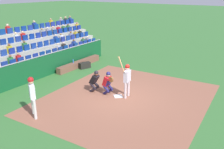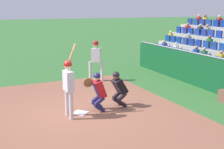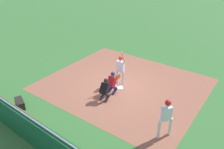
% 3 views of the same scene
% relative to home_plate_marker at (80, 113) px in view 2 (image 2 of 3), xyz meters
% --- Properties ---
extents(ground_plane, '(160.00, 160.00, 0.00)m').
position_rel_home_plate_marker_xyz_m(ground_plane, '(0.00, 0.00, -0.02)').
color(ground_plane, '#356C32').
extents(infield_dirt_patch, '(9.26, 8.14, 0.01)m').
position_rel_home_plate_marker_xyz_m(infield_dirt_patch, '(0.00, 0.50, -0.01)').
color(infield_dirt_patch, '#8D5742').
rests_on(infield_dirt_patch, ground_plane).
extents(home_plate_marker, '(0.62, 0.62, 0.02)m').
position_rel_home_plate_marker_xyz_m(home_plate_marker, '(0.00, 0.00, 0.00)').
color(home_plate_marker, white).
rests_on(home_plate_marker, infield_dirt_patch).
extents(batter_at_plate, '(0.60, 0.50, 2.25)m').
position_rel_home_plate_marker_xyz_m(batter_at_plate, '(-0.20, 0.40, 1.11)').
color(batter_at_plate, silver).
rests_on(batter_at_plate, ground_plane).
extents(catcher_crouching, '(0.50, 0.72, 1.31)m').
position_rel_home_plate_marker_xyz_m(catcher_crouching, '(0.03, -0.63, 0.71)').
color(catcher_crouching, navy).
rests_on(catcher_crouching, ground_plane).
extents(home_plate_umpire, '(0.48, 0.52, 1.26)m').
position_rel_home_plate_marker_xyz_m(home_plate_umpire, '(0.14, -1.43, 0.67)').
color(home_plate_umpire, black).
rests_on(home_plate_umpire, ground_plane).
extents(dugout_wall, '(12.41, 0.24, 1.44)m').
position_rel_home_plate_marker_xyz_m(dugout_wall, '(0.00, -5.72, 0.68)').
color(dugout_wall, '#125129').
rests_on(dugout_wall, ground_plane).
extents(on_deck_batter, '(0.46, 0.65, 1.87)m').
position_rel_home_plate_marker_xyz_m(on_deck_batter, '(3.87, -2.01, 1.14)').
color(on_deck_batter, silver).
rests_on(on_deck_batter, ground_plane).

